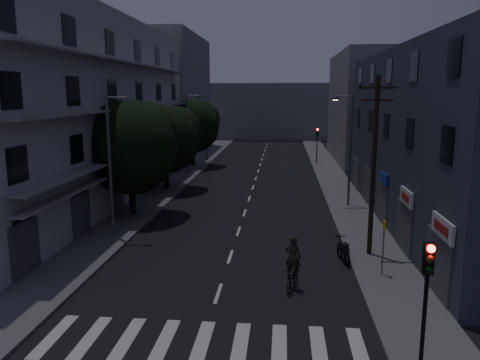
% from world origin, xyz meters
% --- Properties ---
extents(ground, '(160.00, 160.00, 0.00)m').
position_xyz_m(ground, '(0.00, 25.00, 0.00)').
color(ground, black).
rests_on(ground, ground).
extents(sidewalk_left, '(3.00, 90.00, 0.15)m').
position_xyz_m(sidewalk_left, '(-7.50, 25.00, 0.07)').
color(sidewalk_left, '#565659').
rests_on(sidewalk_left, ground).
extents(sidewalk_right, '(3.00, 90.00, 0.15)m').
position_xyz_m(sidewalk_right, '(7.50, 25.00, 0.07)').
color(sidewalk_right, '#565659').
rests_on(sidewalk_right, ground).
extents(crosswalk, '(10.90, 3.00, 0.01)m').
position_xyz_m(crosswalk, '(-0.00, -2.00, 0.00)').
color(crosswalk, beige).
rests_on(crosswalk, ground).
extents(lane_markings, '(0.15, 60.50, 0.01)m').
position_xyz_m(lane_markings, '(0.00, 31.25, 0.01)').
color(lane_markings, beige).
rests_on(lane_markings, ground).
extents(building_left, '(7.00, 36.00, 14.00)m').
position_xyz_m(building_left, '(-11.98, 18.00, 6.99)').
color(building_left, '#ADADA8').
rests_on(building_left, ground).
extents(building_right, '(6.19, 28.00, 11.00)m').
position_xyz_m(building_right, '(11.99, 14.00, 5.50)').
color(building_right, '#2E333F').
rests_on(building_right, ground).
extents(building_far_left, '(6.00, 20.00, 16.00)m').
position_xyz_m(building_far_left, '(-12.00, 48.00, 8.00)').
color(building_far_left, slate).
rests_on(building_far_left, ground).
extents(building_far_right, '(6.00, 20.00, 13.00)m').
position_xyz_m(building_far_right, '(12.00, 42.00, 6.50)').
color(building_far_right, slate).
rests_on(building_far_right, ground).
extents(building_far_end, '(24.00, 8.00, 10.00)m').
position_xyz_m(building_far_end, '(0.00, 70.00, 5.00)').
color(building_far_end, slate).
rests_on(building_far_end, ground).
extents(tree_near, '(6.29, 6.29, 7.76)m').
position_xyz_m(tree_near, '(-7.42, 13.84, 5.00)').
color(tree_near, black).
rests_on(tree_near, sidewalk_left).
extents(tree_mid, '(5.83, 5.83, 7.18)m').
position_xyz_m(tree_mid, '(-7.30, 22.78, 4.63)').
color(tree_mid, black).
rests_on(tree_mid, sidewalk_left).
extents(tree_far, '(6.03, 6.03, 7.45)m').
position_xyz_m(tree_far, '(-7.53, 36.07, 4.82)').
color(tree_far, black).
rests_on(tree_far, sidewalk_left).
extents(traffic_signal_near, '(0.28, 0.37, 4.10)m').
position_xyz_m(traffic_signal_near, '(6.67, -3.61, 3.10)').
color(traffic_signal_near, black).
rests_on(traffic_signal_near, sidewalk_right).
extents(traffic_signal_far_right, '(0.28, 0.37, 4.10)m').
position_xyz_m(traffic_signal_far_right, '(6.59, 38.82, 3.10)').
color(traffic_signal_far_right, black).
rests_on(traffic_signal_far_right, sidewalk_right).
extents(traffic_signal_far_left, '(0.28, 0.37, 4.10)m').
position_xyz_m(traffic_signal_far_left, '(-6.74, 40.42, 3.10)').
color(traffic_signal_far_left, black).
rests_on(traffic_signal_far_left, sidewalk_left).
extents(street_lamp_left_near, '(1.51, 0.25, 8.00)m').
position_xyz_m(street_lamp_left_near, '(-6.98, 8.97, 4.60)').
color(street_lamp_left_near, slate).
rests_on(street_lamp_left_near, sidewalk_left).
extents(street_lamp_right, '(1.51, 0.25, 8.00)m').
position_xyz_m(street_lamp_right, '(7.38, 18.06, 4.60)').
color(street_lamp_right, '#585D60').
rests_on(street_lamp_right, sidewalk_right).
extents(street_lamp_left_far, '(1.51, 0.25, 8.00)m').
position_xyz_m(street_lamp_left_far, '(-6.92, 30.30, 4.60)').
color(street_lamp_left_far, '#5B5D62').
rests_on(street_lamp_left_far, sidewalk_left).
extents(utility_pole, '(1.80, 0.24, 9.00)m').
position_xyz_m(utility_pole, '(7.13, 7.23, 4.87)').
color(utility_pole, black).
rests_on(utility_pole, sidewalk_right).
extents(bus_stop_sign, '(0.06, 0.35, 2.52)m').
position_xyz_m(bus_stop_sign, '(7.20, 4.42, 1.89)').
color(bus_stop_sign, '#595B60').
rests_on(bus_stop_sign, sidewalk_right).
extents(motorcycle, '(0.64, 1.98, 1.28)m').
position_xyz_m(motorcycle, '(5.70, 6.34, 0.50)').
color(motorcycle, black).
rests_on(motorcycle, ground).
extents(cyclist, '(1.04, 1.96, 2.37)m').
position_xyz_m(cyclist, '(3.12, 2.78, 0.80)').
color(cyclist, black).
rests_on(cyclist, ground).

